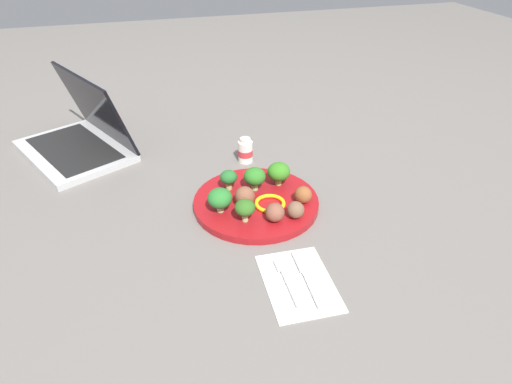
{
  "coord_description": "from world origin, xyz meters",
  "views": [
    {
      "loc": [
        -0.78,
        0.22,
        0.57
      ],
      "look_at": [
        0.0,
        0.0,
        0.04
      ],
      "focal_mm": 30.84,
      "sensor_mm": 36.0,
      "label": 1
    }
  ],
  "objects_px": {
    "meatball_near_rim": "(245,196)",
    "fork": "(288,279)",
    "meatball_back_left": "(296,210)",
    "napkin": "(298,282)",
    "broccoli_floret_back_right": "(229,178)",
    "broccoli_floret_front_right": "(279,172)",
    "plate": "(256,202)",
    "broccoli_floret_near_rim": "(245,208)",
    "meatball_back_right": "(303,195)",
    "knife": "(307,276)",
    "laptop": "(80,138)",
    "broccoli_floret_mid_right": "(220,198)",
    "broccoli_floret_back_left": "(255,177)",
    "meatball_center": "(275,212)",
    "yogurt_bottle": "(245,151)",
    "pepper_ring_mid_right": "(270,203)"
  },
  "relations": [
    {
      "from": "meatball_back_left",
      "to": "broccoli_floret_back_right",
      "type": "bearing_deg",
      "value": 37.23
    },
    {
      "from": "broccoli_floret_near_rim",
      "to": "yogurt_bottle",
      "type": "xyz_separation_m",
      "value": [
        0.27,
        -0.07,
        -0.02
      ]
    },
    {
      "from": "broccoli_floret_front_right",
      "to": "broccoli_floret_back_right",
      "type": "distance_m",
      "value": 0.12
    },
    {
      "from": "meatball_near_rim",
      "to": "broccoli_floret_mid_right",
      "type": "bearing_deg",
      "value": 97.98
    },
    {
      "from": "meatball_center",
      "to": "knife",
      "type": "relative_size",
      "value": 0.28
    },
    {
      "from": "plate",
      "to": "broccoli_floret_front_right",
      "type": "xyz_separation_m",
      "value": [
        0.05,
        -0.07,
        0.04
      ]
    },
    {
      "from": "broccoli_floret_back_right",
      "to": "meatball_near_rim",
      "type": "relative_size",
      "value": 1.08
    },
    {
      "from": "meatball_near_rim",
      "to": "fork",
      "type": "bearing_deg",
      "value": -175.54
    },
    {
      "from": "broccoli_floret_mid_right",
      "to": "pepper_ring_mid_right",
      "type": "relative_size",
      "value": 0.79
    },
    {
      "from": "laptop",
      "to": "meatball_back_left",
      "type": "bearing_deg",
      "value": -136.21
    },
    {
      "from": "plate",
      "to": "meatball_back_left",
      "type": "relative_size",
      "value": 7.6
    },
    {
      "from": "meatball_center",
      "to": "broccoli_floret_back_right",
      "type": "bearing_deg",
      "value": 24.2
    },
    {
      "from": "meatball_near_rim",
      "to": "laptop",
      "type": "xyz_separation_m",
      "value": [
        0.39,
        0.36,
        0.0
      ]
    },
    {
      "from": "broccoli_floret_front_right",
      "to": "napkin",
      "type": "height_order",
      "value": "broccoli_floret_front_right"
    },
    {
      "from": "yogurt_bottle",
      "to": "pepper_ring_mid_right",
      "type": "bearing_deg",
      "value": 178.69
    },
    {
      "from": "broccoli_floret_back_left",
      "to": "broccoli_floret_near_rim",
      "type": "xyz_separation_m",
      "value": [
        -0.11,
        0.05,
        -0.0
      ]
    },
    {
      "from": "broccoli_floret_back_right",
      "to": "meatball_back_right",
      "type": "relative_size",
      "value": 1.24
    },
    {
      "from": "broccoli_floret_near_rim",
      "to": "meatball_back_right",
      "type": "relative_size",
      "value": 1.31
    },
    {
      "from": "fork",
      "to": "knife",
      "type": "distance_m",
      "value": 0.04
    },
    {
      "from": "plate",
      "to": "napkin",
      "type": "height_order",
      "value": "plate"
    },
    {
      "from": "pepper_ring_mid_right",
      "to": "broccoli_floret_front_right",
      "type": "bearing_deg",
      "value": -30.4
    },
    {
      "from": "meatball_back_right",
      "to": "knife",
      "type": "distance_m",
      "value": 0.22
    },
    {
      "from": "broccoli_floret_back_right",
      "to": "knife",
      "type": "bearing_deg",
      "value": -166.57
    },
    {
      "from": "laptop",
      "to": "broccoli_floret_front_right",
      "type": "bearing_deg",
      "value": -126.34
    },
    {
      "from": "broccoli_floret_back_left",
      "to": "laptop",
      "type": "height_order",
      "value": "laptop"
    },
    {
      "from": "fork",
      "to": "plate",
      "type": "bearing_deg",
      "value": -2.56
    },
    {
      "from": "meatball_back_left",
      "to": "napkin",
      "type": "distance_m",
      "value": 0.18
    },
    {
      "from": "broccoli_floret_front_right",
      "to": "knife",
      "type": "xyz_separation_m",
      "value": [
        -0.3,
        0.04,
        -0.04
      ]
    },
    {
      "from": "broccoli_floret_back_right",
      "to": "meatball_center",
      "type": "relative_size",
      "value": 1.18
    },
    {
      "from": "meatball_back_left",
      "to": "broccoli_floret_mid_right",
      "type": "bearing_deg",
      "value": 66.28
    },
    {
      "from": "meatball_back_right",
      "to": "pepper_ring_mid_right",
      "type": "distance_m",
      "value": 0.08
    },
    {
      "from": "plate",
      "to": "yogurt_bottle",
      "type": "relative_size",
      "value": 4.21
    },
    {
      "from": "broccoli_floret_mid_right",
      "to": "knife",
      "type": "height_order",
      "value": "broccoli_floret_mid_right"
    },
    {
      "from": "broccoli_floret_back_right",
      "to": "broccoli_floret_front_right",
      "type": "bearing_deg",
      "value": -95.73
    },
    {
      "from": "pepper_ring_mid_right",
      "to": "plate",
      "type": "bearing_deg",
      "value": 39.1
    },
    {
      "from": "broccoli_floret_front_right",
      "to": "meatball_back_left",
      "type": "bearing_deg",
      "value": 177.12
    },
    {
      "from": "broccoli_floret_back_left",
      "to": "meatball_back_left",
      "type": "height_order",
      "value": "broccoli_floret_back_left"
    },
    {
      "from": "broccoli_floret_near_rim",
      "to": "fork",
      "type": "distance_m",
      "value": 0.18
    },
    {
      "from": "yogurt_bottle",
      "to": "laptop",
      "type": "height_order",
      "value": "laptop"
    },
    {
      "from": "broccoli_floret_front_right",
      "to": "meatball_center",
      "type": "relative_size",
      "value": 1.37
    },
    {
      "from": "napkin",
      "to": "yogurt_bottle",
      "type": "relative_size",
      "value": 2.56
    },
    {
      "from": "broccoli_floret_mid_right",
      "to": "meatball_back_right",
      "type": "xyz_separation_m",
      "value": [
        -0.02,
        -0.18,
        -0.01
      ]
    },
    {
      "from": "meatball_center",
      "to": "meatball_near_rim",
      "type": "bearing_deg",
      "value": 32.47
    },
    {
      "from": "pepper_ring_mid_right",
      "to": "meatball_near_rim",
      "type": "bearing_deg",
      "value": 73.29
    },
    {
      "from": "laptop",
      "to": "plate",
      "type": "bearing_deg",
      "value": -134.66
    },
    {
      "from": "meatball_near_rim",
      "to": "pepper_ring_mid_right",
      "type": "distance_m",
      "value": 0.06
    },
    {
      "from": "meatball_center",
      "to": "pepper_ring_mid_right",
      "type": "distance_m",
      "value": 0.06
    },
    {
      "from": "broccoli_floret_front_right",
      "to": "meatball_back_right",
      "type": "distance_m",
      "value": 0.09
    },
    {
      "from": "plate",
      "to": "meatball_back_right",
      "type": "bearing_deg",
      "value": -111.24
    },
    {
      "from": "meatball_back_right",
      "to": "napkin",
      "type": "relative_size",
      "value": 0.23
    }
  ]
}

